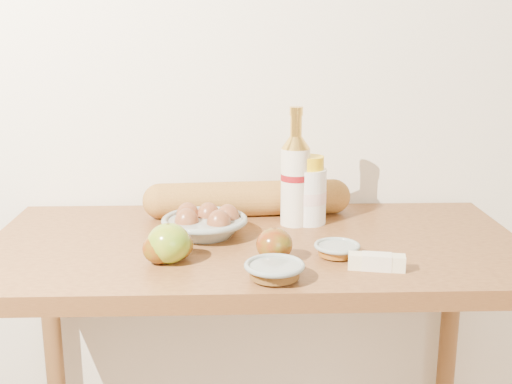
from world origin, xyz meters
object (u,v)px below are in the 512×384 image
(bourbon_bottle, at_px, (295,178))
(cream_bottle, at_px, (309,192))
(table, at_px, (256,291))
(egg_bowl, at_px, (205,224))
(baguette, at_px, (248,199))

(bourbon_bottle, relative_size, cream_bottle, 1.72)
(bourbon_bottle, distance_m, cream_bottle, 0.05)
(table, relative_size, cream_bottle, 7.22)
(bourbon_bottle, height_order, egg_bowl, bourbon_bottle)
(bourbon_bottle, bearing_deg, egg_bowl, -148.21)
(table, bearing_deg, baguette, 93.81)
(cream_bottle, bearing_deg, baguette, 135.31)
(bourbon_bottle, xyz_separation_m, cream_bottle, (0.03, 0.01, -0.04))
(bourbon_bottle, bearing_deg, cream_bottle, 25.33)
(cream_bottle, height_order, baguette, cream_bottle)
(table, bearing_deg, bourbon_bottle, 50.26)
(cream_bottle, relative_size, egg_bowl, 0.72)
(cream_bottle, bearing_deg, table, -155.61)
(table, distance_m, bourbon_bottle, 0.29)
(table, height_order, cream_bottle, cream_bottle)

